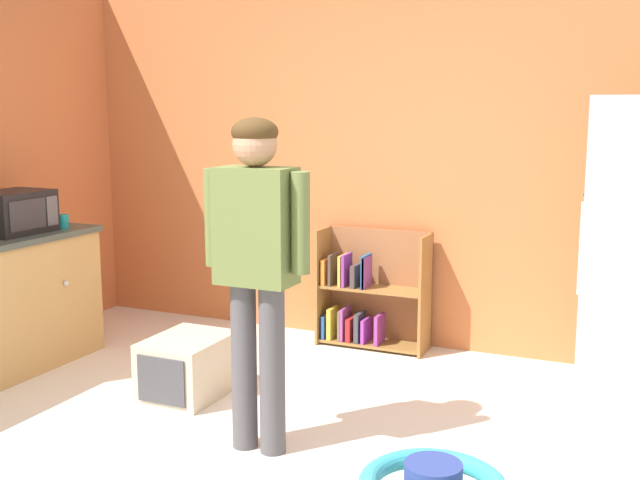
# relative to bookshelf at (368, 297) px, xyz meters

# --- Properties ---
(ground_plane) EXTENTS (12.00, 12.00, 0.00)m
(ground_plane) POSITION_rel_bookshelf_xyz_m (0.18, -2.14, -0.36)
(ground_plane) COLOR silver
(ground_plane) RESTS_ON ground
(back_wall) EXTENTS (5.20, 0.06, 2.70)m
(back_wall) POSITION_rel_bookshelf_xyz_m (0.18, 0.19, 0.99)
(back_wall) COLOR #CC6F3D
(back_wall) RESTS_ON ground
(bookshelf) EXTENTS (0.80, 0.28, 0.85)m
(bookshelf) POSITION_rel_bookshelf_xyz_m (0.00, 0.00, 0.00)
(bookshelf) COLOR olive
(bookshelf) RESTS_ON ground
(standing_person) EXTENTS (0.57, 0.23, 1.67)m
(standing_person) POSITION_rel_bookshelf_xyz_m (0.12, -1.87, 0.66)
(standing_person) COLOR #504C50
(standing_person) RESTS_ON ground
(pet_carrier) EXTENTS (0.42, 0.55, 0.36)m
(pet_carrier) POSITION_rel_bookshelf_xyz_m (-0.63, -1.39, -0.18)
(pet_carrier) COLOR beige
(pet_carrier) RESTS_ON ground
(microwave) EXTENTS (0.37, 0.48, 0.28)m
(microwave) POSITION_rel_bookshelf_xyz_m (-1.99, -1.36, 0.68)
(microwave) COLOR black
(microwave) RESTS_ON kitchen_counter
(teal_cup) EXTENTS (0.08, 0.08, 0.09)m
(teal_cup) POSITION_rel_bookshelf_xyz_m (-1.85, -1.05, 0.59)
(teal_cup) COLOR teal
(teal_cup) RESTS_ON kitchen_counter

